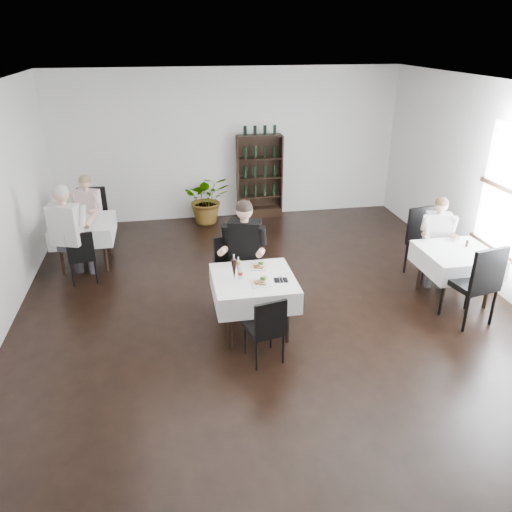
{
  "coord_description": "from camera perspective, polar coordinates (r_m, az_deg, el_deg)",
  "views": [
    {
      "loc": [
        -1.29,
        -5.54,
        3.62
      ],
      "look_at": [
        -0.23,
        0.2,
        0.97
      ],
      "focal_mm": 35.0,
      "sensor_mm": 36.0,
      "label": 1
    }
  ],
  "objects": [
    {
      "name": "main_chair_far",
      "position": [
        7.03,
        -2.6,
        -1.26
      ],
      "size": [
        0.57,
        0.57,
        1.02
      ],
      "color": "black",
      "rests_on": "ground"
    },
    {
      "name": "diner_left_near",
      "position": [
        8.03,
        -20.6,
        3.23
      ],
      "size": [
        0.69,
        0.73,
        1.61
      ],
      "color": "#3D3D44",
      "rests_on": "ground"
    },
    {
      "name": "plate_far",
      "position": [
        6.56,
        0.33,
        -1.2
      ],
      "size": [
        0.25,
        0.25,
        0.07
      ],
      "color": "white",
      "rests_on": "main_table"
    },
    {
      "name": "wine_shelf",
      "position": [
        10.41,
        0.41,
        8.95
      ],
      "size": [
        0.9,
        0.28,
        1.75
      ],
      "color": "black",
      "rests_on": "ground"
    },
    {
      "name": "diner_right_far",
      "position": [
        8.12,
        20.09,
        2.41
      ],
      "size": [
        0.57,
        0.61,
        1.35
      ],
      "color": "#3D3D44",
      "rests_on": "ground"
    },
    {
      "name": "left_chair_near",
      "position": [
        8.11,
        -19.32,
        0.28
      ],
      "size": [
        0.45,
        0.46,
        0.87
      ],
      "color": "black",
      "rests_on": "ground"
    },
    {
      "name": "right_chair_far",
      "position": [
        8.33,
        18.75,
        1.97
      ],
      "size": [
        0.59,
        0.59,
        1.09
      ],
      "color": "black",
      "rests_on": "ground"
    },
    {
      "name": "coke_bottle",
      "position": [
        6.24,
        -1.8,
        -1.88
      ],
      "size": [
        0.06,
        0.06,
        0.22
      ],
      "color": "silver",
      "rests_on": "main_table"
    },
    {
      "name": "main_chair_near",
      "position": [
        5.83,
        1.23,
        -8.04
      ],
      "size": [
        0.47,
        0.48,
        0.86
      ],
      "color": "black",
      "rests_on": "ground"
    },
    {
      "name": "diner_main",
      "position": [
        6.78,
        -1.41,
        0.89
      ],
      "size": [
        0.67,
        0.71,
        1.58
      ],
      "color": "#3D3D44",
      "rests_on": "ground"
    },
    {
      "name": "plate_near",
      "position": [
        6.16,
        0.56,
        -3.01
      ],
      "size": [
        0.24,
        0.24,
        0.07
      ],
      "color": "white",
      "rests_on": "main_table"
    },
    {
      "name": "main_table",
      "position": [
        6.38,
        -0.27,
        -3.65
      ],
      "size": [
        1.03,
        1.03,
        0.77
      ],
      "color": "black",
      "rests_on": "ground"
    },
    {
      "name": "left_table",
      "position": [
        8.7,
        -19.1,
        2.83
      ],
      "size": [
        0.98,
        0.98,
        0.77
      ],
      "color": "black",
      "rests_on": "ground"
    },
    {
      "name": "right_table",
      "position": [
        7.68,
        21.9,
        -0.45
      ],
      "size": [
        0.98,
        0.98,
        0.77
      ],
      "color": "black",
      "rests_on": "ground"
    },
    {
      "name": "pepper_mill",
      "position": [
        7.81,
        22.97,
        1.33
      ],
      "size": [
        0.05,
        0.05,
        0.09
      ],
      "primitive_type": "cylinder",
      "rotation": [
        0.0,
        0.0,
        0.34
      ],
      "color": "black",
      "rests_on": "right_table"
    },
    {
      "name": "potted_tree",
      "position": [
        10.23,
        -5.58,
        6.54
      ],
      "size": [
        0.91,
        0.8,
        1.0
      ],
      "primitive_type": "imported",
      "rotation": [
        0.0,
        0.0,
        -0.02
      ],
      "color": "#22571E",
      "rests_on": "ground"
    },
    {
      "name": "pilsner_lager",
      "position": [
        6.3,
        -2.02,
        -1.4
      ],
      "size": [
        0.06,
        0.06,
        0.26
      ],
      "color": "#B4912E",
      "rests_on": "main_table"
    },
    {
      "name": "diner_left_far",
      "position": [
        9.11,
        -18.82,
        5.1
      ],
      "size": [
        0.62,
        0.65,
        1.4
      ],
      "color": "#3D3D44",
      "rests_on": "ground"
    },
    {
      "name": "room_shell",
      "position": [
        6.07,
        2.51,
        3.93
      ],
      "size": [
        9.0,
        9.0,
        9.0
      ],
      "color": "black",
      "rests_on": "ground"
    },
    {
      "name": "pilsner_dark",
      "position": [
        6.21,
        -2.52,
        -1.52
      ],
      "size": [
        0.08,
        0.08,
        0.34
      ],
      "color": "black",
      "rests_on": "main_table"
    },
    {
      "name": "napkin_cutlery",
      "position": [
        6.24,
        2.86,
        -2.75
      ],
      "size": [
        0.18,
        0.19,
        0.02
      ],
      "color": "black",
      "rests_on": "main_table"
    },
    {
      "name": "right_chair_near",
      "position": [
        7.12,
        23.98,
        -2.49
      ],
      "size": [
        0.62,
        0.62,
        1.15
      ],
      "color": "black",
      "rests_on": "ground"
    },
    {
      "name": "left_chair_far",
      "position": [
        9.42,
        -18.09,
        4.56
      ],
      "size": [
        0.5,
        0.5,
        1.08
      ],
      "color": "black",
      "rests_on": "ground"
    }
  ]
}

